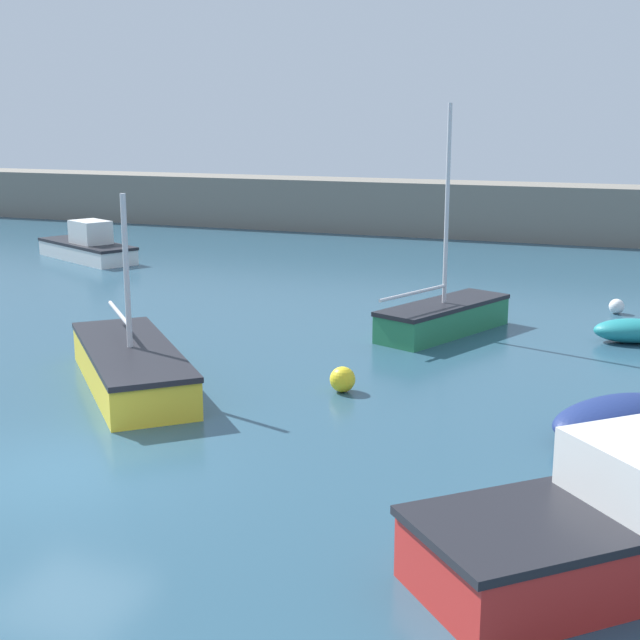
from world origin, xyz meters
TOP-DOWN VIEW (x-y plane):
  - ground_plane at (0.00, 0.00)m, footprint 120.00×120.00m
  - harbor_breakwater at (0.00, 33.18)m, footprint 62.37×3.23m
  - sailboat_tall_mast at (3.78, 12.23)m, footprint 3.07×5.09m
  - dinghy_near_pier at (8.81, 13.07)m, footprint 2.32×1.64m
  - motorboat_with_cabin at (-13.43, 19.66)m, footprint 5.79×4.05m
  - rowboat_blue_near at (8.82, 5.33)m, footprint 3.08×3.40m
  - cabin_cruiser_white at (9.36, 0.06)m, footprint 5.99×5.84m
  - sailboat_twin_hulled at (-1.63, 4.70)m, footprint 5.38×5.60m
  - mooring_buoy_white at (8.20, 16.67)m, footprint 0.47×0.47m
  - mooring_buoy_yellow at (2.97, 6.06)m, footprint 0.57×0.57m

SIDE VIEW (x-z plane):
  - ground_plane at x=0.00m, z-range -0.20..0.00m
  - mooring_buoy_white at x=8.20m, z-range 0.00..0.47m
  - mooring_buoy_yellow at x=2.97m, z-range 0.00..0.57m
  - dinghy_near_pier at x=8.81m, z-range 0.00..0.65m
  - rowboat_blue_near at x=8.82m, z-range 0.00..0.74m
  - sailboat_twin_hulled at x=-1.63m, z-range -1.70..2.67m
  - sailboat_tall_mast at x=3.78m, z-range -2.68..3.66m
  - motorboat_with_cabin at x=-13.43m, z-range -0.29..1.41m
  - cabin_cruiser_white at x=9.36m, z-range -0.21..1.62m
  - harbor_breakwater at x=0.00m, z-range 0.00..2.71m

